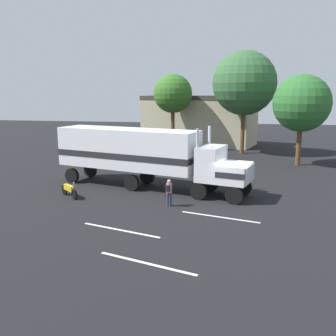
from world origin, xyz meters
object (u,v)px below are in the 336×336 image
Objects in this scene: parked_car at (109,151)px; semi_truck at (141,153)px; tree_center at (173,94)px; tree_left at (302,103)px; person_bystander at (169,192)px; motorcycle at (69,190)px; tree_right at (244,83)px.

semi_truck is at bearing -60.18° from parked_car.
tree_left is at bearing -31.62° from tree_center.
person_bystander reaches higher than motorcycle.
motorcycle is at bearing -139.51° from tree_left.
motorcycle is 0.20× the size of tree_left.
semi_truck is at bearing 123.87° from person_bystander.
motorcycle is 0.15× the size of tree_right.
tree_left is 0.75× the size of tree_right.
tree_right is at bearing 60.56° from motorcycle.
parked_car is (-8.77, 14.60, -0.09)m from person_bystander.
tree_left is (12.36, 10.63, 3.19)m from semi_truck.
tree_center reaches higher than parked_car.
tree_center reaches higher than tree_left.
motorcycle is (-3.97, -3.32, -2.04)m from semi_truck.
tree_left is (16.33, 13.95, 5.23)m from motorcycle.
tree_center is (-13.24, 8.15, 0.81)m from tree_left.
tree_center is at bearing 99.02° from person_bystander.
tree_center is at bearing 165.55° from tree_right.
semi_truck is 1.28× the size of tree_right.
parked_car is (-6.02, 10.50, -1.72)m from semi_truck.
tree_right reaches higher than motorcycle.
person_bystander is 0.18× the size of tree_center.
tree_center is at bearing 92.69° from semi_truck.
semi_truck reaches higher than motorcycle.
person_bystander is at bearing -6.64° from motorcycle.
parked_car is 13.98m from motorcycle.
semi_truck is 1.62× the size of tree_center.
motorcycle is at bearing 173.36° from person_bystander.
tree_center is at bearing 148.38° from tree_left.
tree_left is at bearing -50.11° from tree_right.
semi_truck is 5.56m from motorcycle.
semi_truck is 3.01× the size of parked_car.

